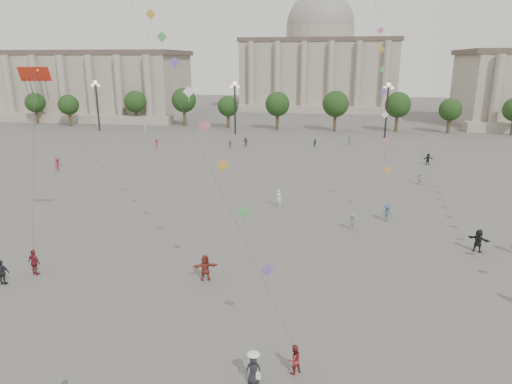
# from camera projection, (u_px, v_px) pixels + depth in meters

# --- Properties ---
(ground) EXTENTS (360.00, 360.00, 0.00)m
(ground) POSITION_uv_depth(u_px,v_px,m) (247.00, 331.00, 25.58)
(ground) COLOR #53504E
(ground) RESTS_ON ground
(hall_west) EXTENTS (84.00, 26.22, 17.20)m
(hall_west) POSITION_uv_depth(u_px,v_px,m) (36.00, 84.00, 123.72)
(hall_west) COLOR gray
(hall_west) RESTS_ON ground
(hall_central) EXTENTS (48.30, 34.30, 35.50)m
(hall_central) POSITION_uv_depth(u_px,v_px,m) (319.00, 62.00, 144.26)
(hall_central) COLOR gray
(hall_central) RESTS_ON ground
(tree_row) EXTENTS (137.12, 5.12, 8.00)m
(tree_row) POSITION_uv_depth(u_px,v_px,m) (311.00, 105.00, 98.10)
(tree_row) COLOR #3C2E1E
(tree_row) RESTS_ON ground
(lamp_post_far_west) EXTENTS (2.00, 0.90, 10.65)m
(lamp_post_far_west) POSITION_uv_depth(u_px,v_px,m) (97.00, 96.00, 96.80)
(lamp_post_far_west) COLOR #262628
(lamp_post_far_west) RESTS_ON ground
(lamp_post_mid_west) EXTENTS (2.00, 0.90, 10.65)m
(lamp_post_mid_west) POSITION_uv_depth(u_px,v_px,m) (235.00, 98.00, 92.25)
(lamp_post_mid_west) COLOR #262628
(lamp_post_mid_west) RESTS_ON ground
(lamp_post_mid_east) EXTENTS (2.00, 0.90, 10.65)m
(lamp_post_mid_east) POSITION_uv_depth(u_px,v_px,m) (387.00, 100.00, 87.69)
(lamp_post_mid_east) COLOR #262628
(lamp_post_mid_east) RESTS_ON ground
(person_crowd_0) EXTENTS (0.87, 0.89, 1.50)m
(person_crowd_0) POSITION_uv_depth(u_px,v_px,m) (315.00, 143.00, 79.90)
(person_crowd_0) COLOR navy
(person_crowd_0) RESTS_ON ground
(person_crowd_2) EXTENTS (1.13, 1.41, 1.91)m
(person_crowd_2) POSITION_uv_depth(u_px,v_px,m) (58.00, 165.00, 62.28)
(person_crowd_2) COLOR maroon
(person_crowd_2) RESTS_ON ground
(person_crowd_3) EXTENTS (1.76, 1.39, 1.87)m
(person_crowd_3) POSITION_uv_depth(u_px,v_px,m) (478.00, 241.00, 35.96)
(person_crowd_3) COLOR black
(person_crowd_3) RESTS_ON ground
(person_crowd_4) EXTENTS (1.27, 1.56, 1.67)m
(person_crowd_4) POSITION_uv_depth(u_px,v_px,m) (349.00, 140.00, 81.94)
(person_crowd_4) COLOR #BBBAB7
(person_crowd_4) RESTS_ON ground
(person_crowd_6) EXTENTS (1.05, 0.64, 1.58)m
(person_crowd_6) POSITION_uv_depth(u_px,v_px,m) (352.00, 222.00, 40.60)
(person_crowd_6) COLOR slate
(person_crowd_6) RESTS_ON ground
(person_crowd_7) EXTENTS (1.40, 1.36, 1.60)m
(person_crowd_7) POSITION_uv_depth(u_px,v_px,m) (420.00, 178.00, 55.72)
(person_crowd_7) COLOR silver
(person_crowd_7) RESTS_ON ground
(person_crowd_9) EXTENTS (1.60, 0.94, 1.65)m
(person_crowd_9) POSITION_uv_depth(u_px,v_px,m) (428.00, 159.00, 66.40)
(person_crowd_9) COLOR black
(person_crowd_9) RESTS_ON ground
(person_crowd_10) EXTENTS (0.70, 0.73, 1.69)m
(person_crowd_10) POSITION_uv_depth(u_px,v_px,m) (145.00, 129.00, 94.99)
(person_crowd_10) COLOR silver
(person_crowd_10) RESTS_ON ground
(person_crowd_12) EXTENTS (1.54, 1.43, 1.72)m
(person_crowd_12) POSITION_uv_depth(u_px,v_px,m) (246.00, 142.00, 80.52)
(person_crowd_12) COLOR slate
(person_crowd_12) RESTS_ON ground
(person_crowd_13) EXTENTS (0.81, 0.75, 1.86)m
(person_crowd_13) POSITION_uv_depth(u_px,v_px,m) (279.00, 198.00, 47.09)
(person_crowd_13) COLOR silver
(person_crowd_13) RESTS_ON ground
(person_crowd_16) EXTENTS (0.90, 0.42, 1.50)m
(person_crowd_16) POSITION_uv_depth(u_px,v_px,m) (230.00, 144.00, 78.45)
(person_crowd_16) COLOR slate
(person_crowd_16) RESTS_ON ground
(person_crowd_17) EXTENTS (0.99, 1.36, 1.89)m
(person_crowd_17) POSITION_uv_depth(u_px,v_px,m) (157.00, 144.00, 77.31)
(person_crowd_17) COLOR #9F2B43
(person_crowd_17) RESTS_ON ground
(tourist_0) EXTENTS (1.20, 0.79, 1.90)m
(tourist_0) POSITION_uv_depth(u_px,v_px,m) (34.00, 262.00, 32.04)
(tourist_0) COLOR maroon
(tourist_0) RESTS_ON ground
(tourist_2) EXTENTS (1.80, 1.10, 1.85)m
(tourist_2) POSITION_uv_depth(u_px,v_px,m) (205.00, 268.00, 31.26)
(tourist_2) COLOR maroon
(tourist_2) RESTS_ON ground
(tourist_4) EXTENTS (1.06, 0.47, 1.78)m
(tourist_4) POSITION_uv_depth(u_px,v_px,m) (2.00, 272.00, 30.64)
(tourist_4) COLOR #222127
(tourist_4) RESTS_ON ground
(kite_flyer_0) EXTENTS (0.93, 0.91, 1.52)m
(kite_flyer_0) POSITION_uv_depth(u_px,v_px,m) (294.00, 359.00, 21.94)
(kite_flyer_0) COLOR maroon
(kite_flyer_0) RESTS_ON ground
(kite_flyer_1) EXTENTS (1.11, 0.75, 1.60)m
(kite_flyer_1) POSITION_uv_depth(u_px,v_px,m) (387.00, 213.00, 42.91)
(kite_flyer_1) COLOR #314F6F
(kite_flyer_1) RESTS_ON ground
(hat_person) EXTENTS (0.78, 0.60, 1.69)m
(hat_person) POSITION_uv_depth(u_px,v_px,m) (254.00, 368.00, 21.21)
(hat_person) COLOR black
(hat_person) RESTS_ON ground
(dragon_kite) EXTENTS (2.26, 2.75, 13.02)m
(dragon_kite) POSITION_uv_depth(u_px,v_px,m) (36.00, 85.00, 33.19)
(dragon_kite) COLOR #AC2512
(dragon_kite) RESTS_ON ground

